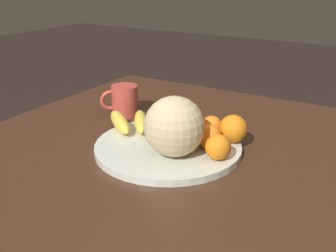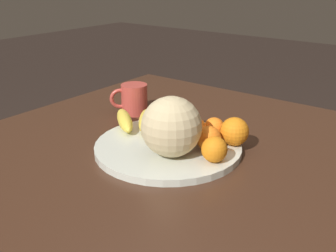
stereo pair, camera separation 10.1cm
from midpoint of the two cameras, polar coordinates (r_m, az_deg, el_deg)
name	(u,v)px [view 2 (the right image)]	position (r m, az deg, el deg)	size (l,w,h in m)	color
kitchen_table	(186,182)	(1.07, 5.35, -8.11)	(1.20, 1.13, 0.71)	#3D2316
fruit_bowl	(168,146)	(1.03, 2.80, -3.04)	(0.38, 0.38, 0.02)	beige
melon	(171,126)	(0.94, 3.45, -0.13)	(0.15, 0.15, 0.15)	#C6B284
banana_bunch	(155,121)	(1.12, 0.61, 0.63)	(0.26, 0.24, 0.04)	brown
orange_front_left	(209,138)	(0.99, 8.83, -1.82)	(0.06, 0.06, 0.06)	orange
orange_front_right	(214,128)	(1.07, 9.41, -0.30)	(0.06, 0.06, 0.06)	orange
orange_mid_center	(214,149)	(0.94, 9.83, -3.43)	(0.06, 0.06, 0.06)	orange
orange_back_left	(176,128)	(1.05, 3.87, -0.35)	(0.06, 0.06, 0.06)	orange
orange_back_right	(188,118)	(1.11, 5.47, 1.07)	(0.07, 0.07, 0.07)	orange
orange_top_small	(196,130)	(1.04, 6.83, -0.61)	(0.06, 0.06, 0.06)	orange
orange_side_extra	(234,131)	(1.03, 12.40, -0.84)	(0.07, 0.07, 0.07)	orange
produce_tag	(182,140)	(1.05, 4.74, -2.14)	(0.09, 0.06, 0.00)	white
ceramic_mug	(133,99)	(1.28, -2.80, 3.91)	(0.10, 0.11, 0.10)	#B74238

